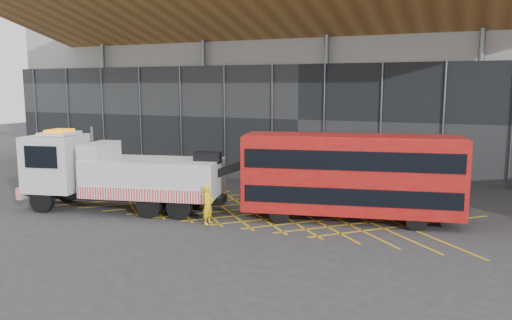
% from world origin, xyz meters
% --- Properties ---
extents(ground_plane, '(120.00, 120.00, 0.00)m').
position_xyz_m(ground_plane, '(0.00, 0.00, 0.00)').
color(ground_plane, '#2D2D2F').
extents(road_markings, '(23.16, 7.16, 0.01)m').
position_xyz_m(road_markings, '(3.20, 0.00, 0.01)').
color(road_markings, gold).
rests_on(road_markings, ground_plane).
extents(construction_building, '(55.00, 23.97, 18.00)m').
position_xyz_m(construction_building, '(1.92, 18.40, 8.98)').
color(construction_building, gray).
rests_on(construction_building, ground_plane).
extents(recovery_truck, '(12.21, 5.16, 4.25)m').
position_xyz_m(recovery_truck, '(-2.99, -2.96, 1.96)').
color(recovery_truck, black).
rests_on(recovery_truck, ground_plane).
extents(bus_towed, '(10.49, 4.56, 4.16)m').
position_xyz_m(bus_towed, '(8.67, -0.21, 2.31)').
color(bus_towed, '#9E0F0C').
rests_on(bus_towed, ground_plane).
extents(worker, '(0.45, 0.68, 1.85)m').
position_xyz_m(worker, '(2.69, -3.36, 0.93)').
color(worker, yellow).
rests_on(worker, ground_plane).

